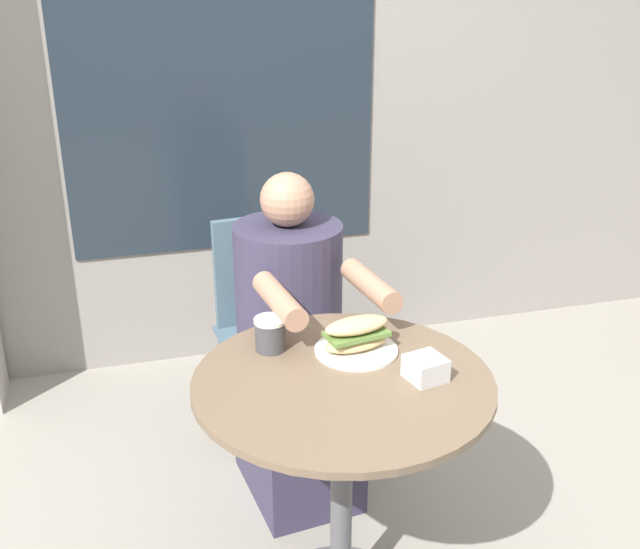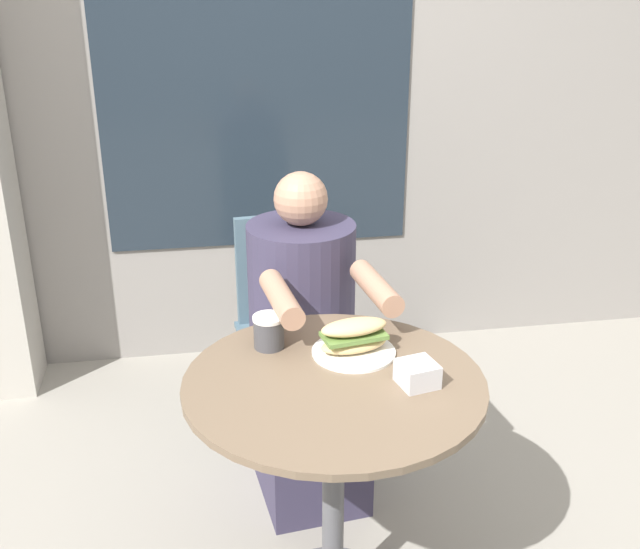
# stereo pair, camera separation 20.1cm
# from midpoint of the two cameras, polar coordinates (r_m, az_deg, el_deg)

# --- Properties ---
(storefront_wall) EXTENTS (8.00, 0.09, 2.80)m
(storefront_wall) POSITION_cam_midpoint_polar(r_m,az_deg,el_deg) (3.30, -9.01, 16.61)
(storefront_wall) COLOR gray
(storefront_wall) RESTS_ON ground_plane
(cafe_table) EXTENTS (0.77, 0.77, 0.75)m
(cafe_table) POSITION_cam_midpoint_polar(r_m,az_deg,el_deg) (2.02, -1.22, -12.83)
(cafe_table) COLOR brown
(cafe_table) RESTS_ON ground_plane
(diner_chair) EXTENTS (0.42, 0.42, 0.87)m
(diner_chair) POSITION_cam_midpoint_polar(r_m,az_deg,el_deg) (2.82, -6.06, -2.85)
(diner_chair) COLOR slate
(diner_chair) RESTS_ON ground_plane
(seated_diner) EXTENTS (0.41, 0.65, 1.13)m
(seated_diner) POSITION_cam_midpoint_polar(r_m,az_deg,el_deg) (2.53, -4.30, -6.75)
(seated_diner) COLOR #38334C
(seated_diner) RESTS_ON ground_plane
(sandwich_on_plate) EXTENTS (0.23, 0.23, 0.10)m
(sandwich_on_plate) POSITION_cam_midpoint_polar(r_m,az_deg,el_deg) (2.01, -0.06, -4.90)
(sandwich_on_plate) COLOR white
(sandwich_on_plate) RESTS_ON cafe_table
(drink_cup) EXTENTS (0.09, 0.09, 0.09)m
(drink_cup) POSITION_cam_midpoint_polar(r_m,az_deg,el_deg) (2.04, -6.65, -4.59)
(drink_cup) COLOR #424247
(drink_cup) RESTS_ON cafe_table
(napkin_box) EXTENTS (0.11, 0.11, 0.06)m
(napkin_box) POSITION_cam_midpoint_polar(r_m,az_deg,el_deg) (1.90, 5.05, -7.21)
(napkin_box) COLOR silver
(napkin_box) RESTS_ON cafe_table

